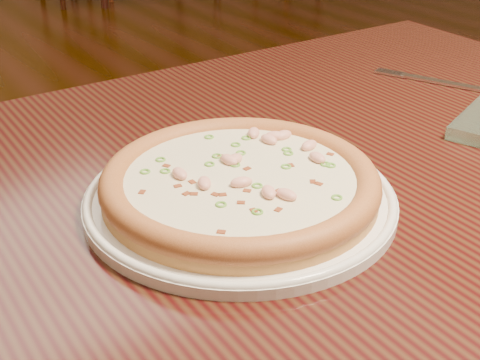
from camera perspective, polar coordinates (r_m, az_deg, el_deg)
ground at (r=1.78m, az=-1.94°, el=-10.74°), size 9.00×9.00×0.00m
hero_table at (r=0.88m, az=4.78°, el=-4.10°), size 1.20×0.80×0.75m
plate at (r=0.73m, az=0.00°, el=-1.48°), size 0.34×0.34×0.02m
pizza at (r=0.72m, az=0.02°, el=-0.19°), size 0.30×0.30×0.03m
fork at (r=1.13m, az=16.02°, el=8.19°), size 0.09×0.17×0.00m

